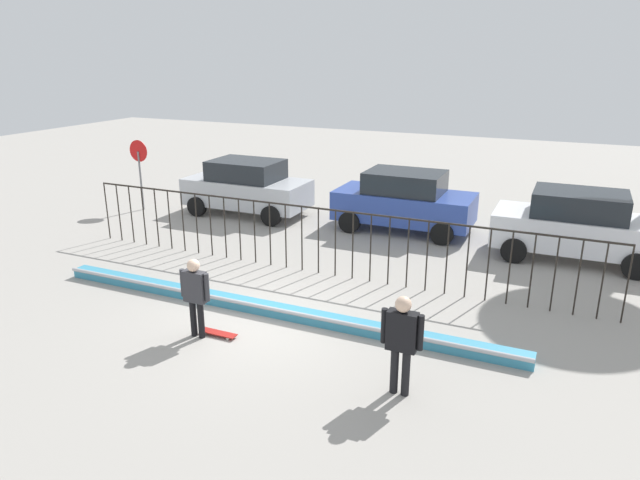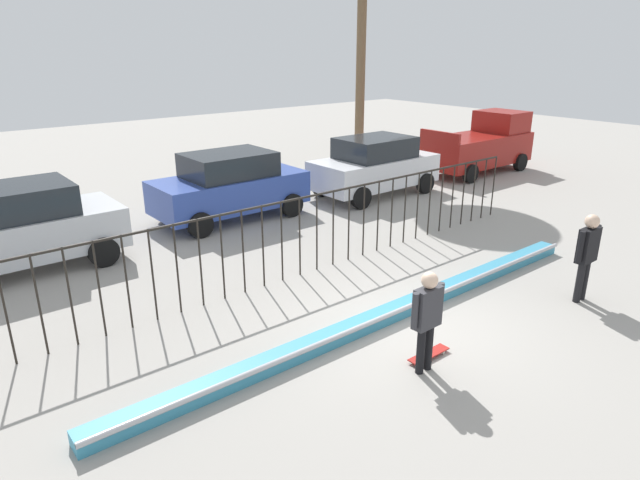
{
  "view_description": "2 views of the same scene",
  "coord_description": "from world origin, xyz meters",
  "px_view_note": "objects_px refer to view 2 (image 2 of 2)",
  "views": [
    {
      "loc": [
        5.7,
        -9.46,
        5.43
      ],
      "look_at": [
        0.26,
        2.61,
        1.07
      ],
      "focal_mm": 32.17,
      "sensor_mm": 36.0,
      "label": 1
    },
    {
      "loc": [
        -6.57,
        -5.71,
        4.76
      ],
      "look_at": [
        -0.18,
        2.19,
        1.1
      ],
      "focal_mm": 30.76,
      "sensor_mm": 36.0,
      "label": 2
    }
  ],
  "objects_px": {
    "parked_car_blue": "(230,185)",
    "pickup_truck": "(481,145)",
    "parked_car_silver": "(17,228)",
    "skateboarder": "(427,313)",
    "parked_car_white": "(375,166)",
    "camera_operator": "(587,250)",
    "skateboard": "(429,354)"
  },
  "relations": [
    {
      "from": "parked_car_silver",
      "to": "skateboard",
      "type": "bearing_deg",
      "value": -67.11
    },
    {
      "from": "skateboard",
      "to": "parked_car_blue",
      "type": "xyz_separation_m",
      "value": [
        1.34,
        8.48,
        0.91
      ]
    },
    {
      "from": "skateboarder",
      "to": "camera_operator",
      "type": "distance_m",
      "value": 4.27
    },
    {
      "from": "parked_car_silver",
      "to": "camera_operator",
      "type": "bearing_deg",
      "value": -51.1
    },
    {
      "from": "skateboard",
      "to": "camera_operator",
      "type": "relative_size",
      "value": 0.45
    },
    {
      "from": "parked_car_blue",
      "to": "camera_operator",
      "type": "bearing_deg",
      "value": -78.08
    },
    {
      "from": "skateboarder",
      "to": "parked_car_silver",
      "type": "relative_size",
      "value": 0.38
    },
    {
      "from": "skateboarder",
      "to": "parked_car_silver",
      "type": "distance_m",
      "value": 9.13
    },
    {
      "from": "camera_operator",
      "to": "parked_car_blue",
      "type": "distance_m",
      "value": 9.32
    },
    {
      "from": "skateboarder",
      "to": "pickup_truck",
      "type": "height_order",
      "value": "pickup_truck"
    },
    {
      "from": "parked_car_silver",
      "to": "parked_car_white",
      "type": "relative_size",
      "value": 1.0
    },
    {
      "from": "parked_car_white",
      "to": "camera_operator",
      "type": "bearing_deg",
      "value": -106.79
    },
    {
      "from": "skateboard",
      "to": "pickup_truck",
      "type": "bearing_deg",
      "value": 20.75
    },
    {
      "from": "parked_car_blue",
      "to": "parked_car_white",
      "type": "height_order",
      "value": "same"
    },
    {
      "from": "parked_car_blue",
      "to": "parked_car_white",
      "type": "relative_size",
      "value": 1.0
    },
    {
      "from": "skateboard",
      "to": "camera_operator",
      "type": "bearing_deg",
      "value": -18.89
    },
    {
      "from": "skateboard",
      "to": "parked_car_silver",
      "type": "height_order",
      "value": "parked_car_silver"
    },
    {
      "from": "parked_car_white",
      "to": "parked_car_blue",
      "type": "bearing_deg",
      "value": 171.86
    },
    {
      "from": "camera_operator",
      "to": "parked_car_white",
      "type": "bearing_deg",
      "value": -71.68
    },
    {
      "from": "skateboard",
      "to": "skateboarder",
      "type": "bearing_deg",
      "value": -163.92
    },
    {
      "from": "skateboard",
      "to": "camera_operator",
      "type": "xyz_separation_m",
      "value": [
        3.91,
        -0.48,
        1.0
      ]
    },
    {
      "from": "skateboarder",
      "to": "parked_car_blue",
      "type": "height_order",
      "value": "parked_car_blue"
    },
    {
      "from": "parked_car_silver",
      "to": "pickup_truck",
      "type": "bearing_deg",
      "value": -5.82
    },
    {
      "from": "skateboard",
      "to": "pickup_truck",
      "type": "relative_size",
      "value": 0.17
    },
    {
      "from": "pickup_truck",
      "to": "skateboarder",
      "type": "bearing_deg",
      "value": -150.31
    },
    {
      "from": "parked_car_blue",
      "to": "pickup_truck",
      "type": "relative_size",
      "value": 0.91
    },
    {
      "from": "skateboarder",
      "to": "skateboard",
      "type": "distance_m",
      "value": 1.01
    },
    {
      "from": "skateboard",
      "to": "pickup_truck",
      "type": "xyz_separation_m",
      "value": [
        12.01,
        7.71,
        0.98
      ]
    },
    {
      "from": "parked_car_blue",
      "to": "parked_car_white",
      "type": "xyz_separation_m",
      "value": [
        5.02,
        -0.69,
        0.0
      ]
    },
    {
      "from": "skateboarder",
      "to": "skateboard",
      "type": "height_order",
      "value": "skateboarder"
    },
    {
      "from": "camera_operator",
      "to": "skateboarder",
      "type": "bearing_deg",
      "value": 30.93
    },
    {
      "from": "parked_car_silver",
      "to": "pickup_truck",
      "type": "relative_size",
      "value": 0.91
    }
  ]
}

